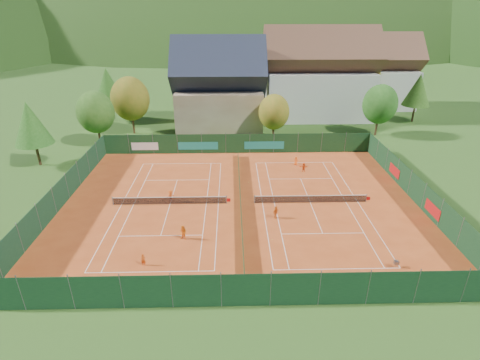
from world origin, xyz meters
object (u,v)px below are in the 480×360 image
hotel_block_a (318,79)px  ball_hopper (396,263)px  player_left_near (143,260)px  player_left_far (171,196)px  player_right_far_b (304,167)px  chalet (219,90)px  hotel_block_b (375,76)px  player_left_mid (183,233)px  player_right_far_a (296,161)px  player_right_near (276,212)px

hotel_block_a → ball_hopper: 48.40m
hotel_block_a → player_left_near: hotel_block_a is taller
player_left_far → player_right_far_b: bearing=-168.0°
chalet → hotel_block_b: bearing=23.0°
player_left_mid → player_right_far_a: (13.76, 18.18, -0.14)m
ball_hopper → player_right_near: 12.68m
chalet → hotel_block_b: chalet is taller
player_left_mid → player_right_far_b: size_ratio=1.18×
player_right_near → player_right_far_a: player_right_near is taller
player_left_near → player_left_mid: (3.02, 3.87, 0.18)m
hotel_block_b → player_right_near: hotel_block_b is taller
ball_hopper → player_right_near: player_right_near is taller
hotel_block_a → player_left_far: hotel_block_a is taller
chalet → player_right_far_a: bearing=-59.6°
player_right_far_b → player_left_mid: bearing=52.2°
player_left_near → player_right_near: bearing=36.2°
chalet → player_left_mid: chalet is taller
ball_hopper → chalet: bearing=111.0°
chalet → player_left_mid: (-2.66, -37.11, -5.86)m
player_right_near → player_right_far_b: 13.05m
hotel_block_b → player_left_mid: hotel_block_b is taller
chalet → hotel_block_a: hotel_block_a is taller
chalet → player_right_near: bearing=-78.7°
player_left_near → player_left_mid: bearing=56.4°
hotel_block_a → hotel_block_b: (14.00, 8.00, -0.76)m
ball_hopper → player_right_far_a: player_right_far_a is taller
ball_hopper → hotel_block_b: bearing=73.1°
player_left_far → player_right_far_b: player_left_far is taller
ball_hopper → player_right_near: size_ratio=0.56×
player_right_near → player_right_far_a: 15.08m
player_right_near → player_right_far_b: (5.11, 12.01, -0.06)m
chalet → player_right_far_a: size_ratio=12.95×
player_right_far_a → player_right_far_b: player_right_far_b is taller
player_left_near → player_left_mid: size_ratio=0.77×
ball_hopper → player_right_far_a: size_ratio=0.64×
player_right_far_b → ball_hopper: bearing=106.5°
chalet → player_right_near: chalet is taller
hotel_block_b → player_right_far_a: 40.00m
hotel_block_a → player_left_near: size_ratio=18.30×
chalet → ball_hopper: bearing=-69.0°
player_left_mid → hotel_block_b: bearing=85.3°
chalet → player_left_far: (-4.96, -29.40, -5.91)m
hotel_block_b → player_right_near: size_ratio=12.11×
player_left_far → player_right_far_b: (16.72, 8.08, -0.06)m
hotel_block_b → player_left_near: hotel_block_b is taller
hotel_block_a → player_left_far: (-23.96, -35.40, -6.67)m
ball_hopper → player_left_mid: size_ratio=0.52×
player_left_near → player_right_far_a: player_right_far_a is taller
chalet → player_right_near: 34.50m
ball_hopper → player_right_far_a: 23.43m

